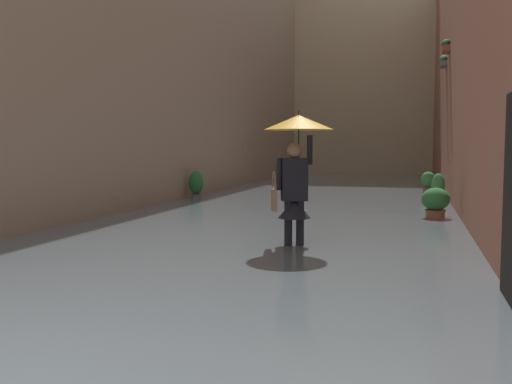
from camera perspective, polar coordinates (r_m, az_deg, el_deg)
The scene contains 9 objects.
ground_plane at distance 16.73m, azimuth 6.16°, elevation -1.15°, with size 71.55×71.55×0.00m, color gray.
flood_water at distance 16.72m, azimuth 6.17°, elevation -0.84°, with size 8.12×34.62×0.18m, color #515B60.
building_facade_left at distance 16.80m, azimuth 22.37°, elevation 14.66°, with size 2.04×32.62×9.40m.
building_facade_far at distance 32.11m, azimuth 10.82°, elevation 13.19°, with size 10.92×1.80×13.00m, color tan.
person_wading at distance 8.51m, azimuth 4.08°, elevation 3.82°, with size 1.05×1.05×2.21m.
potted_plant_far_left at distance 15.85m, azimuth 17.82°, elevation 0.17°, with size 0.35×0.35×0.95m.
potted_plant_near_left at distance 12.46m, azimuth 17.58°, elevation -1.15°, with size 0.58×0.58×0.81m.
potted_plant_mid_left at distance 19.00m, azimuth 16.90°, elevation 0.88°, with size 0.46×0.46×0.86m.
potted_plant_far_right at distance 16.47m, azimuth -6.04°, elevation 0.66°, with size 0.42×0.42×0.97m.
Camera 1 is at (-2.70, 2.11, 1.68)m, focal length 39.83 mm.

